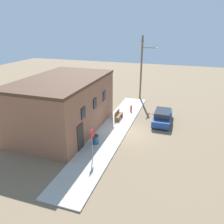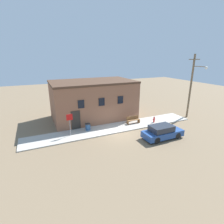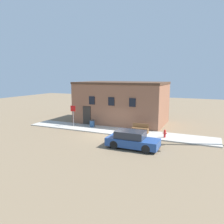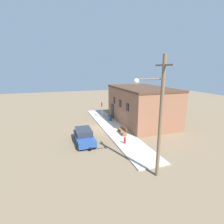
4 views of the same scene
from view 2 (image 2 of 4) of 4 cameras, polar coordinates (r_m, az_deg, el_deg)
name	(u,v)px [view 2 (image 2 of 4)]	position (r m, az deg, el deg)	size (l,w,h in m)	color
ground_plane	(120,133)	(18.93, 2.55, -6.84)	(80.00, 80.00, 0.00)	#7A664C
sidewalk	(114,128)	(20.05, 0.77, -5.20)	(19.74, 2.77, 0.11)	#B2ADA3
brick_building	(93,100)	(22.94, -6.21, 4.02)	(10.35, 6.35, 4.92)	#8E5B42
fire_hydrant	(154,119)	(22.06, 13.57, -2.37)	(0.39, 0.18, 0.73)	red
stop_sign	(70,121)	(18.01, -13.65, -2.84)	(0.62, 0.06, 2.29)	gray
bench	(133,120)	(21.26, 6.89, -2.55)	(1.64, 0.44, 0.88)	brown
trash_bin	(88,127)	(19.44, -7.88, -4.78)	(0.57, 0.57, 0.74)	#2D517F
utility_pole	(192,84)	(24.84, 24.63, 8.19)	(1.80, 2.11, 8.16)	brown
parked_car	(162,132)	(18.23, 16.07, -6.31)	(4.10, 1.69, 1.37)	black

